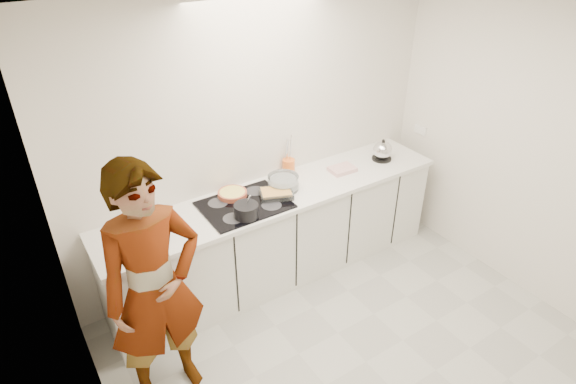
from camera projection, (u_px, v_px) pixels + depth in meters
floor at (366, 362)px, 3.79m from camera, size 3.60×3.20×0.00m
ceiling at (408, 17)px, 2.45m from camera, size 3.60×3.20×0.00m
wall_back at (259, 140)px, 4.27m from camera, size 3.60×0.00×2.60m
wall_left at (100, 345)px, 2.27m from camera, size 0.00×3.20×2.60m
wall_right at (543, 157)px, 3.98m from camera, size 0.02×3.20×2.60m
base_cabinets at (279, 236)px, 4.48m from camera, size 3.20×0.58×0.87m
countertop at (279, 195)px, 4.25m from camera, size 3.24×0.64×0.04m
hob at (245, 205)px, 4.06m from camera, size 0.72×0.54×0.01m
tart_dish at (232, 194)px, 4.16m from camera, size 0.32×0.32×0.04m
saucepan at (246, 210)px, 3.87m from camera, size 0.26×0.26×0.19m
baking_dish at (276, 193)px, 4.15m from camera, size 0.34×0.29×0.05m
mixing_bowl at (283, 183)px, 4.27m from camera, size 0.33×0.33×0.13m
tea_towel at (342, 169)px, 4.58m from camera, size 0.25×0.19×0.04m
kettle at (382, 151)px, 4.75m from camera, size 0.22×0.22×0.22m
utensil_crock at (289, 167)px, 4.51m from camera, size 0.12×0.12×0.15m
cook at (155, 290)px, 3.14m from camera, size 0.71×0.49×1.87m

